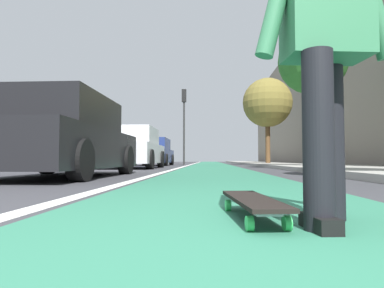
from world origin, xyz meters
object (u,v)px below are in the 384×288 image
at_px(skater_person, 325,36).
at_px(parked_car_far, 154,153).
at_px(parked_car_near, 60,139).
at_px(street_tree_mid, 313,62).
at_px(street_tree_far, 267,103).
at_px(traffic_light, 184,113).
at_px(parked_car_mid, 132,149).
at_px(skateboard, 253,202).

relative_size(skater_person, parked_car_far, 0.38).
xyz_separation_m(skater_person, parked_car_near, (4.35, 3.31, -0.24)).
bearing_deg(parked_car_far, parked_car_near, -178.80).
relative_size(parked_car_far, street_tree_mid, 0.91).
xyz_separation_m(skater_person, street_tree_far, (18.23, -2.90, 2.73)).
bearing_deg(parked_car_near, street_tree_far, -24.08).
bearing_deg(street_tree_far, traffic_light, 77.87).
xyz_separation_m(parked_car_far, traffic_light, (2.77, -1.45, 2.55)).
bearing_deg(parked_car_far, parked_car_mid, -178.48).
relative_size(skater_person, traffic_light, 0.35).
xyz_separation_m(parked_car_near, street_tree_far, (13.89, -6.21, 2.97)).
height_order(parked_car_near, traffic_light, traffic_light).
distance_m(parked_car_far, street_tree_far, 7.31).
bearing_deg(street_tree_mid, traffic_light, 27.26).
height_order(skateboard, traffic_light, traffic_light).
bearing_deg(parked_car_mid, parked_car_near, -179.10).
relative_size(parked_car_far, traffic_light, 0.91).
distance_m(parked_car_mid, street_tree_far, 10.32).
relative_size(parked_car_near, parked_car_far, 0.96).
distance_m(parked_car_mid, street_tree_mid, 7.00).
relative_size(parked_car_far, street_tree_far, 0.85).
bearing_deg(skateboard, parked_car_far, 11.10).
xyz_separation_m(skateboard, street_tree_mid, (9.43, -3.25, 3.49)).
distance_m(parked_car_mid, traffic_light, 9.15).
relative_size(skateboard, parked_car_near, 0.21).
xyz_separation_m(skateboard, traffic_light, (19.16, 1.77, 3.16)).
relative_size(parked_car_mid, street_tree_mid, 0.85).
bearing_deg(skateboard, parked_car_mid, 16.30).
height_order(parked_car_far, street_tree_far, street_tree_far).
distance_m(skater_person, parked_car_mid, 11.14).
bearing_deg(parked_car_mid, street_tree_far, -39.58).
bearing_deg(parked_car_mid, traffic_light, -8.42).
xyz_separation_m(skateboard, street_tree_far, (18.08, -3.25, 3.57)).
height_order(skater_person, parked_car_far, skater_person).
distance_m(skateboard, parked_car_far, 16.72).
bearing_deg(traffic_light, parked_car_near, 175.45).
bearing_deg(parked_car_mid, skateboard, -163.70).
bearing_deg(skater_person, parked_car_far, 12.15).
distance_m(parked_car_near, parked_car_mid, 6.26).
height_order(skater_person, street_tree_far, street_tree_far).
bearing_deg(parked_car_far, street_tree_far, -75.35).
relative_size(skateboard, street_tree_mid, 0.18).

